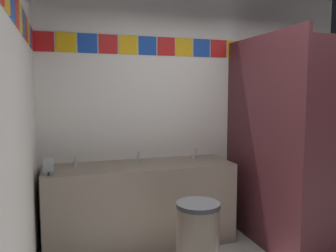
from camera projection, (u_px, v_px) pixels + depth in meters
wall_back at (200, 109)px, 4.11m from camera, size 3.69×0.09×2.81m
wall_side at (6, 130)px, 1.89m from camera, size 0.09×3.40×2.81m
vanity_counter at (140, 203)px, 3.63m from camera, size 1.96×0.61×0.86m
faucet_left at (75, 162)px, 3.48m from camera, size 0.04×0.10×0.14m
faucet_center at (138, 158)px, 3.67m from camera, size 0.04×0.10×0.14m
faucet_right at (195, 155)px, 3.87m from camera, size 0.04×0.10×0.14m
soap_dispenser at (49, 166)px, 3.14m from camera, size 0.09×0.09×0.16m
stall_divider at (289, 145)px, 3.36m from camera, size 0.92×1.40×2.19m
toilet at (281, 203)px, 4.04m from camera, size 0.39×0.49×0.74m
trash_bin at (198, 241)px, 2.95m from camera, size 0.38×0.38×0.68m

